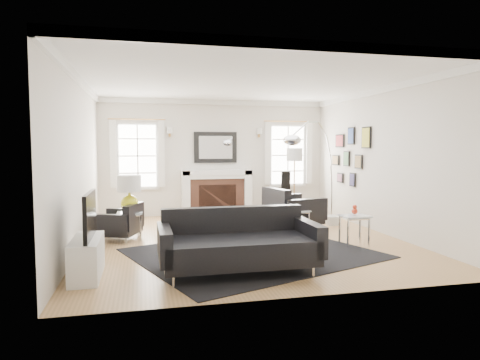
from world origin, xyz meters
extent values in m
plane|color=#9E7542|center=(0.00, 0.00, 0.00)|extent=(6.00, 6.00, 0.00)
cube|color=silver|center=(0.00, 3.00, 1.40)|extent=(5.50, 0.04, 2.80)
cube|color=silver|center=(0.00, -3.00, 1.40)|extent=(5.50, 0.04, 2.80)
cube|color=silver|center=(-2.75, 0.00, 1.40)|extent=(0.04, 6.00, 2.80)
cube|color=silver|center=(2.75, 0.00, 1.40)|extent=(0.04, 6.00, 2.80)
cube|color=white|center=(0.00, 0.00, 2.80)|extent=(5.50, 6.00, 0.02)
cube|color=white|center=(0.00, 0.00, 2.74)|extent=(5.50, 6.00, 0.12)
cube|color=white|center=(-0.75, 2.80, 0.55)|extent=(0.18, 0.38, 1.10)
cube|color=white|center=(0.75, 2.80, 0.55)|extent=(0.18, 0.38, 1.10)
cube|color=white|center=(0.00, 2.80, 1.05)|extent=(1.70, 0.38, 0.12)
cube|color=white|center=(0.00, 2.80, 0.95)|extent=(1.50, 0.34, 0.10)
cube|color=brown|center=(0.00, 2.82, 0.45)|extent=(1.30, 0.30, 0.90)
cube|color=black|center=(0.00, 2.72, 0.38)|extent=(0.90, 0.10, 0.76)
cube|color=brown|center=(0.00, 2.55, 0.02)|extent=(1.70, 0.50, 0.04)
cube|color=black|center=(0.00, 2.96, 1.65)|extent=(1.05, 0.06, 0.75)
cube|color=white|center=(0.00, 2.92, 1.65)|extent=(0.82, 0.02, 0.55)
cube|color=white|center=(-1.85, 2.97, 1.45)|extent=(1.00, 0.05, 1.60)
cube|color=white|center=(-1.85, 2.94, 1.45)|extent=(0.84, 0.02, 1.44)
cube|color=white|center=(-2.40, 2.87, 1.50)|extent=(0.14, 0.05, 1.55)
cube|color=white|center=(-1.30, 2.87, 1.50)|extent=(0.14, 0.05, 1.55)
cube|color=white|center=(1.85, 2.97, 1.45)|extent=(1.00, 0.05, 1.60)
cube|color=white|center=(1.85, 2.94, 1.45)|extent=(0.84, 0.02, 1.44)
cube|color=white|center=(1.30, 2.87, 1.50)|extent=(0.14, 0.05, 1.55)
cube|color=white|center=(2.40, 2.87, 1.50)|extent=(0.14, 0.05, 1.55)
cube|color=black|center=(2.72, 0.60, 1.85)|extent=(0.03, 0.34, 0.44)
cube|color=gold|center=(2.70, 0.60, 1.85)|extent=(0.01, 0.29, 0.39)
cube|color=black|center=(2.72, 1.25, 1.90)|extent=(0.03, 0.28, 0.38)
cube|color=#354F93|center=(2.70, 1.25, 1.90)|extent=(0.01, 0.23, 0.33)
cube|color=black|center=(2.72, 1.80, 1.80)|extent=(0.03, 0.40, 0.30)
cube|color=#B3373D|center=(2.70, 1.80, 1.80)|extent=(0.01, 0.35, 0.25)
cube|color=black|center=(2.72, 0.90, 1.35)|extent=(0.03, 0.30, 0.30)
cube|color=olive|center=(2.70, 0.90, 1.35)|extent=(0.01, 0.25, 0.25)
cube|color=black|center=(2.72, 1.45, 1.40)|extent=(0.03, 0.26, 0.34)
cube|color=#4D804C|center=(2.70, 1.45, 1.40)|extent=(0.01, 0.21, 0.29)
cube|color=black|center=(2.72, 2.00, 1.35)|extent=(0.03, 0.32, 0.24)
cube|color=#A07944|center=(2.70, 2.00, 1.35)|extent=(0.01, 0.27, 0.19)
cube|color=black|center=(2.72, 1.15, 0.95)|extent=(0.03, 0.24, 0.30)
cube|color=navy|center=(2.70, 1.15, 0.95)|extent=(0.01, 0.19, 0.25)
cube|color=black|center=(2.72, 1.75, 0.95)|extent=(0.03, 0.28, 0.22)
cube|color=#854D63|center=(2.70, 1.75, 0.95)|extent=(0.01, 0.23, 0.17)
cube|color=white|center=(-2.45, -1.70, 0.25)|extent=(0.35, 1.00, 0.50)
cube|color=black|center=(-2.40, -1.70, 0.80)|extent=(0.05, 1.00, 0.58)
cube|color=black|center=(-0.08, -1.00, 0.01)|extent=(4.21, 3.87, 0.01)
cube|color=black|center=(-0.51, -1.96, 0.31)|extent=(1.99, 0.95, 0.33)
cube|color=black|center=(-0.51, -1.55, 0.55)|extent=(1.98, 0.16, 0.55)
cube|color=black|center=(-1.48, -1.97, 0.44)|extent=(0.16, 0.94, 0.42)
cube|color=black|center=(0.46, -1.96, 0.44)|extent=(0.16, 0.94, 0.42)
cube|color=black|center=(-2.20, 0.49, 0.24)|extent=(0.90, 0.90, 0.26)
cube|color=black|center=(-1.91, 0.38, 0.44)|extent=(0.36, 0.70, 0.44)
cube|color=black|center=(-2.07, 0.82, 0.35)|extent=(0.69, 0.35, 0.33)
cube|color=black|center=(-2.33, 0.17, 0.35)|extent=(0.69, 0.35, 0.33)
cube|color=black|center=(1.21, 0.72, 0.32)|extent=(1.07, 1.07, 0.34)
cube|color=black|center=(0.81, 0.63, 0.56)|extent=(0.35, 0.92, 0.56)
cube|color=black|center=(1.31, 0.28, 0.45)|extent=(0.91, 0.32, 0.43)
cube|color=black|center=(1.12, 1.16, 0.45)|extent=(0.91, 0.32, 0.43)
cube|color=silver|center=(0.85, 0.65, 0.45)|extent=(1.03, 1.03, 0.02)
cylinder|color=silver|center=(0.37, 0.17, 0.23)|extent=(0.04, 0.04, 0.46)
cylinder|color=silver|center=(1.32, 0.17, 0.23)|extent=(0.04, 0.04, 0.46)
cylinder|color=silver|center=(0.37, 1.12, 0.23)|extent=(0.04, 0.04, 0.46)
cylinder|color=silver|center=(1.32, 1.12, 0.23)|extent=(0.04, 0.04, 0.46)
cube|color=silver|center=(-1.98, 0.51, 0.48)|extent=(0.45, 0.45, 0.02)
cylinder|color=silver|center=(-2.16, 0.33, 0.24)|extent=(0.04, 0.04, 0.49)
cylinder|color=silver|center=(-1.80, 0.33, 0.24)|extent=(0.04, 0.04, 0.49)
cylinder|color=silver|center=(-2.16, 0.69, 0.24)|extent=(0.04, 0.04, 0.49)
cylinder|color=silver|center=(-1.80, 0.69, 0.24)|extent=(0.04, 0.04, 0.49)
cube|color=silver|center=(1.73, -0.83, 0.50)|extent=(0.46, 0.39, 0.02)
cylinder|color=silver|center=(1.54, -0.98, 0.25)|extent=(0.04, 0.04, 0.51)
cylinder|color=silver|center=(1.93, -0.98, 0.25)|extent=(0.04, 0.04, 0.51)
cylinder|color=silver|center=(1.54, -0.67, 0.25)|extent=(0.04, 0.04, 0.51)
cylinder|color=silver|center=(1.93, -0.67, 0.25)|extent=(0.04, 0.04, 0.51)
sphere|color=yellow|center=(-1.98, 0.51, 0.65)|extent=(0.31, 0.31, 0.31)
cylinder|color=yellow|center=(-1.98, 0.51, 0.80)|extent=(0.04, 0.04, 0.12)
cylinder|color=white|center=(-1.98, 0.51, 1.01)|extent=(0.42, 0.42, 0.29)
sphere|color=red|center=(1.73, -0.83, 0.58)|extent=(0.10, 0.10, 0.10)
sphere|color=red|center=(1.73, -0.83, 0.65)|extent=(0.07, 0.07, 0.07)
cube|color=silver|center=(2.20, 1.07, 0.09)|extent=(0.23, 0.38, 0.19)
ellipsoid|color=silver|center=(0.89, -0.06, 1.78)|extent=(0.32, 0.32, 0.19)
cylinder|color=#C88F45|center=(1.40, 1.20, 0.02)|extent=(0.21, 0.21, 0.03)
cylinder|color=#C88F45|center=(1.40, 1.20, 0.72)|extent=(0.02, 0.02, 1.45)
cylinder|color=white|center=(1.40, 1.20, 1.50)|extent=(0.33, 0.33, 0.27)
cube|color=black|center=(1.70, 2.65, 0.53)|extent=(0.26, 0.26, 1.07)
camera|label=1|loc=(-1.73, -7.35, 1.66)|focal=32.00mm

